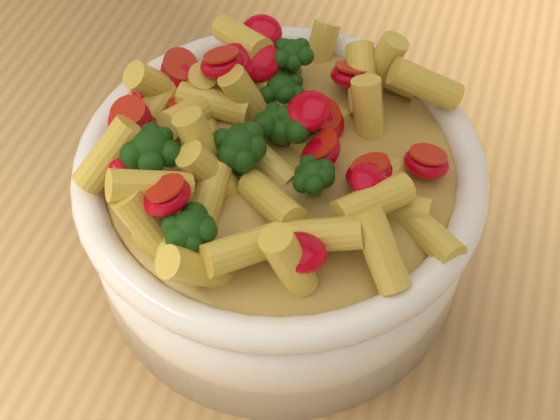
% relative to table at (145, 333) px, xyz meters
% --- Properties ---
extents(table, '(1.20, 0.80, 0.90)m').
position_rel_table_xyz_m(table, '(0.00, 0.00, 0.00)').
color(table, tan).
rests_on(table, ground).
extents(serving_bowl, '(0.24, 0.24, 0.10)m').
position_rel_table_xyz_m(serving_bowl, '(0.10, 0.03, 0.15)').
color(serving_bowl, white).
rests_on(serving_bowl, table).
extents(pasta_salad, '(0.19, 0.19, 0.04)m').
position_rel_table_xyz_m(pasta_salad, '(0.10, 0.03, 0.22)').
color(pasta_salad, '#ECD24A').
rests_on(pasta_salad, serving_bowl).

